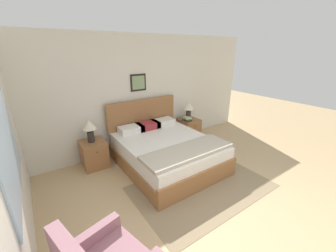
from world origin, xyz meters
The scene contains 12 objects.
ground_plane centered at (0.00, 0.00, 0.00)m, with size 16.00×16.00×0.00m, color tan.
wall_back centered at (0.00, 3.28, 1.30)m, with size 6.82×0.09×2.60m.
wall_left centered at (-2.24, 1.62, 1.30)m, with size 0.08×5.65×2.60m.
area_rug_main centered at (0.28, 1.17, 0.00)m, with size 2.35×1.53×0.01m.
bed centered at (0.20, 2.18, 0.32)m, with size 1.73×2.09×1.20m.
nightstand_near_window centered at (-1.06, 2.95, 0.27)m, with size 0.47×0.52×0.54m.
nightstand_by_door centered at (1.45, 2.95, 0.27)m, with size 0.47×0.52×0.54m.
table_lamp_near_window centered at (-1.07, 2.97, 0.85)m, with size 0.27×0.27×0.46m.
table_lamp_by_door centered at (1.44, 2.97, 0.85)m, with size 0.27×0.27×0.46m.
book_thick_bottom centered at (1.34, 2.90, 0.56)m, with size 0.19×0.22×0.04m.
book_hardcover_middle centered at (1.34, 2.90, 0.60)m, with size 0.23×0.28×0.03m.
book_novel_upper centered at (1.34, 2.90, 0.62)m, with size 0.20×0.25×0.03m.
Camera 1 is at (-1.92, -0.97, 2.28)m, focal length 22.00 mm.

